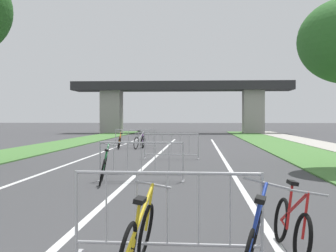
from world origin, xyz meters
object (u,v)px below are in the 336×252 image
(crowd_barrier_second, at_px, (141,162))
(bicycle_blue_5, at_px, (252,241))
(crowd_barrier_fourth, at_px, (135,139))
(bicycle_purple_3, at_px, (143,141))
(bicycle_green_2, at_px, (104,168))
(crowd_barrier_third, at_px, (171,146))
(bicycle_silver_6, at_px, (140,142))
(bicycle_yellow_1, at_px, (138,238))
(bicycle_red_4, at_px, (291,225))
(bicycle_orange_0, at_px, (119,142))
(crowd_barrier_nearest, at_px, (167,216))

(crowd_barrier_second, bearing_deg, bicycle_blue_5, -73.51)
(crowd_barrier_fourth, height_order, bicycle_blue_5, crowd_barrier_fourth)
(crowd_barrier_second, relative_size, bicycle_purple_3, 1.35)
(bicycle_green_2, xyz_separation_m, bicycle_blue_5, (3.03, -6.68, -0.01))
(crowd_barrier_third, height_order, crowd_barrier_fourth, same)
(bicycle_silver_6, bearing_deg, bicycle_yellow_1, -68.96)
(bicycle_purple_3, xyz_separation_m, bicycle_red_4, (4.29, -19.77, -0.02))
(bicycle_yellow_1, height_order, bicycle_purple_3, bicycle_yellow_1)
(bicycle_orange_0, bearing_deg, bicycle_silver_6, -9.30)
(bicycle_yellow_1, bearing_deg, crowd_barrier_fourth, 102.75)
(crowd_barrier_third, bearing_deg, crowd_barrier_second, -93.49)
(bicycle_orange_0, bearing_deg, bicycle_green_2, -94.58)
(bicycle_silver_6, bearing_deg, bicycle_purple_3, 98.41)
(crowd_barrier_second, height_order, bicycle_green_2, crowd_barrier_second)
(bicycle_yellow_1, relative_size, bicycle_purple_3, 0.96)
(bicycle_blue_5, xyz_separation_m, bicycle_silver_6, (-3.79, 19.69, 0.02))
(crowd_barrier_nearest, height_order, bicycle_orange_0, crowd_barrier_nearest)
(bicycle_yellow_1, bearing_deg, bicycle_purple_3, 101.48)
(bicycle_orange_0, relative_size, bicycle_green_2, 1.02)
(crowd_barrier_third, bearing_deg, bicycle_orange_0, 118.19)
(crowd_barrier_third, distance_m, crowd_barrier_fourth, 7.00)
(bicycle_yellow_1, xyz_separation_m, bicycle_red_4, (1.83, 0.81, -0.03))
(bicycle_orange_0, bearing_deg, crowd_barrier_third, -74.65)
(crowd_barrier_second, height_order, crowd_barrier_third, same)
(bicycle_orange_0, height_order, bicycle_yellow_1, bicycle_yellow_1)
(crowd_barrier_third, bearing_deg, bicycle_purple_3, 106.03)
(bicycle_orange_0, distance_m, bicycle_purple_3, 1.57)
(bicycle_green_2, bearing_deg, crowd_barrier_fourth, 85.52)
(crowd_barrier_fourth, relative_size, bicycle_silver_6, 1.35)
(bicycle_purple_3, bearing_deg, bicycle_orange_0, -142.21)
(crowd_barrier_second, relative_size, bicycle_silver_6, 1.35)
(crowd_barrier_fourth, height_order, bicycle_purple_3, crowd_barrier_fourth)
(bicycle_red_4, bearing_deg, bicycle_silver_6, -80.47)
(crowd_barrier_nearest, relative_size, bicycle_red_4, 1.44)
(bicycle_orange_0, xyz_separation_m, bicycle_purple_3, (1.20, 1.01, 0.00))
(crowd_barrier_second, bearing_deg, crowd_barrier_fourth, 98.73)
(bicycle_silver_6, bearing_deg, crowd_barrier_second, -68.70)
(bicycle_green_2, xyz_separation_m, bicycle_purple_3, (-0.68, 13.94, -0.02))
(crowd_barrier_third, relative_size, bicycle_yellow_1, 1.42)
(bicycle_yellow_1, bearing_deg, bicycle_orange_0, 105.25)
(bicycle_green_2, bearing_deg, bicycle_orange_0, 89.20)
(crowd_barrier_second, height_order, bicycle_red_4, crowd_barrier_second)
(crowd_barrier_fourth, xyz_separation_m, bicycle_blue_5, (4.11, -20.19, -0.15))
(crowd_barrier_third, distance_m, bicycle_silver_6, 6.42)
(crowd_barrier_nearest, bearing_deg, crowd_barrier_fourth, 99.13)
(crowd_barrier_nearest, distance_m, bicycle_silver_6, 19.40)
(bicycle_purple_3, relative_size, bicycle_red_4, 1.06)
(crowd_barrier_fourth, relative_size, bicycle_red_4, 1.44)
(bicycle_yellow_1, distance_m, bicycle_red_4, 2.00)
(bicycle_yellow_1, height_order, bicycle_silver_6, bicycle_silver_6)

